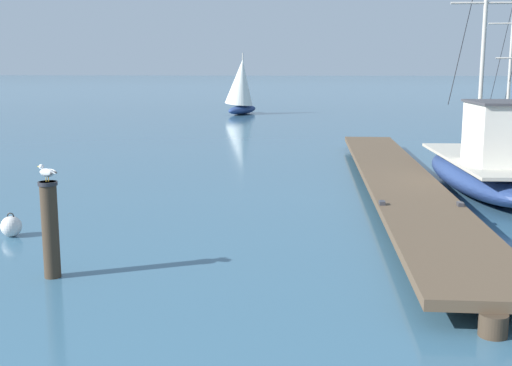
% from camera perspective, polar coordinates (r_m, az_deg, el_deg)
% --- Properties ---
extents(floating_dock, '(1.88, 19.11, 0.53)m').
position_cam_1_polar(floating_dock, '(17.68, 12.25, 0.37)').
color(floating_dock, brown).
rests_on(floating_dock, ground).
extents(fishing_boat_0, '(2.24, 7.28, 7.35)m').
position_cam_1_polar(fishing_boat_0, '(18.04, 19.12, 1.44)').
color(fishing_boat_0, navy).
rests_on(fishing_boat_0, ground).
extents(mooring_piling, '(0.30, 0.30, 1.55)m').
position_cam_1_polar(mooring_piling, '(10.79, -17.50, -3.73)').
color(mooring_piling, '#3D3023').
rests_on(mooring_piling, ground).
extents(perched_seagull, '(0.36, 0.24, 0.27)m').
position_cam_1_polar(perched_seagull, '(10.61, -17.73, 0.91)').
color(perched_seagull, gold).
rests_on(perched_seagull, mooring_piling).
extents(mooring_buoy, '(0.41, 0.41, 0.48)m').
position_cam_1_polar(mooring_buoy, '(13.74, -20.55, -3.55)').
color(mooring_buoy, silver).
rests_on(mooring_buoy, ground).
extents(distant_sailboat, '(2.66, 3.91, 4.10)m').
position_cam_1_polar(distant_sailboat, '(44.56, -1.32, 8.34)').
color(distant_sailboat, navy).
rests_on(distant_sailboat, ground).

